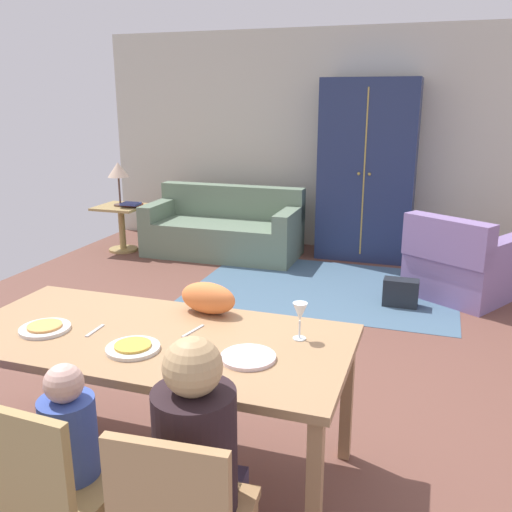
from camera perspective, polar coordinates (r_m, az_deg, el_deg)
name	(u,v)px	position (r m, az deg, el deg)	size (l,w,h in m)	color
ground_plane	(285,347)	(4.44, 3.04, -9.28)	(6.63, 6.21, 0.02)	brown
back_wall	(354,142)	(7.13, 10.07, 11.46)	(6.63, 0.10, 2.70)	beige
dining_table	(153,347)	(2.83, -10.57, -9.23)	(1.95, 0.91, 0.76)	#A47C54
plate_near_man	(45,329)	(2.99, -20.87, -6.99)	(0.25, 0.25, 0.02)	silver
pizza_near_man	(45,326)	(2.99, -20.90, -6.73)	(0.17, 0.17, 0.01)	#E79E51
plate_near_child	(133,348)	(2.66, -12.53, -9.24)	(0.25, 0.25, 0.02)	silver
pizza_near_child	(133,345)	(2.65, -12.55, -8.95)	(0.17, 0.17, 0.01)	gold
plate_near_woman	(248,357)	(2.51, -0.81, -10.36)	(0.25, 0.25, 0.02)	silver
wine_glass	(300,313)	(2.67, 4.54, -5.91)	(0.07, 0.07, 0.19)	silver
fork	(95,331)	(2.91, -16.22, -7.37)	(0.02, 0.15, 0.01)	silver
knife	(193,331)	(2.81, -6.49, -7.66)	(0.01, 0.17, 0.01)	silver
dining_chair_child	(48,487)	(2.36, -20.58, -21.35)	(0.44, 0.44, 0.87)	tan
person_child	(79,473)	(2.50, -17.76, -20.45)	(0.22, 0.29, 0.92)	#3C4346
person_woman	(200,483)	(2.23, -5.77, -22.17)	(0.30, 0.41, 1.11)	#3D3450
cat	(208,298)	(3.00, -4.95, -4.32)	(0.32, 0.16, 0.17)	orange
area_rug	(326,287)	(5.76, 7.16, -3.17)	(2.60, 1.80, 0.01)	#436078
couch	(224,230)	(6.87, -3.31, 2.66)	(1.87, 0.86, 0.82)	slate
armchair	(461,265)	(5.73, 20.31, -0.87)	(1.17, 1.18, 0.82)	#83699F
armoire	(367,171)	(6.74, 11.37, 8.58)	(1.10, 0.59, 2.10)	navy
side_table	(122,222)	(7.20, -13.65, 3.46)	(0.56, 0.56, 0.58)	#A4884F
table_lamp	(118,171)	(7.09, -13.98, 8.44)	(0.26, 0.26, 0.54)	brown
book_lower	(132,205)	(7.12, -12.60, 5.17)	(0.22, 0.16, 0.03)	#983626
book_upper	(131,204)	(7.03, -12.76, 5.26)	(0.22, 0.16, 0.03)	#3A468C
handbag	(401,293)	(5.36, 14.64, -3.67)	(0.32, 0.16, 0.26)	black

